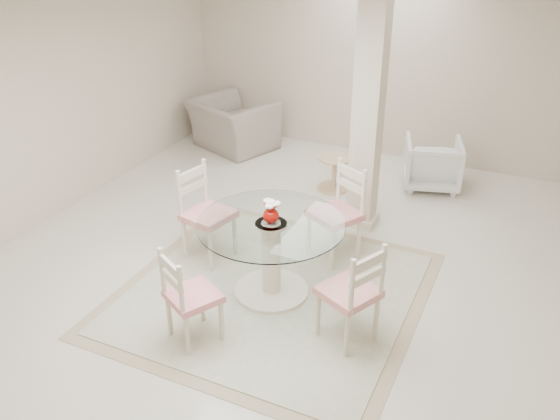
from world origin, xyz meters
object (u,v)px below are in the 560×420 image
at_px(dining_chair_south, 186,291).
at_px(armchair_white, 432,163).
at_px(dining_table, 271,258).
at_px(side_table, 334,174).
at_px(column, 368,116).
at_px(dining_chair_east, 355,288).
at_px(dining_chair_north, 341,206).
at_px(dining_chair_west, 203,206).
at_px(recliner_taupe, 233,124).
at_px(red_vase, 271,212).

xyz_separation_m(dining_chair_south, armchair_white, (1.24, 4.10, -0.20)).
height_order(dining_table, side_table, dining_table).
distance_m(column, armchair_white, 1.78).
relative_size(dining_chair_east, dining_chair_north, 0.95).
bearing_deg(column, side_table, 130.42).
relative_size(dining_chair_west, armchair_white, 1.57).
distance_m(dining_table, dining_chair_south, 1.02).
xyz_separation_m(dining_chair_north, side_table, (-0.63, 1.55, -0.40)).
bearing_deg(dining_table, dining_chair_west, 160.83).
xyz_separation_m(recliner_taupe, armchair_white, (3.11, -0.10, -0.05)).
relative_size(dining_table, recliner_taupe, 1.19).
bearing_deg(dining_table, armchair_white, 74.16).
bearing_deg(dining_chair_east, dining_chair_west, -83.70).
height_order(dining_chair_north, armchair_white, dining_chair_north).
xyz_separation_m(column, red_vase, (-0.34, -1.79, -0.42)).
bearing_deg(red_vase, column, 79.10).
relative_size(red_vase, recliner_taupe, 0.20).
bearing_deg(armchair_white, side_table, 12.07).
distance_m(dining_table, dining_chair_east, 1.04).
height_order(dining_chair_north, recliner_taupe, dining_chair_north).
bearing_deg(dining_table, recliner_taupe, 124.42).
bearing_deg(dining_chair_south, red_vase, -81.42).
bearing_deg(dining_table, red_vase, -18.43).
xyz_separation_m(dining_table, dining_chair_west, (-0.97, 0.34, 0.20)).
relative_size(column, recliner_taupe, 2.29).
xyz_separation_m(column, recliner_taupe, (-2.57, 1.46, -0.97)).
bearing_deg(column, armchair_white, 68.03).
xyz_separation_m(dining_table, side_table, (-0.27, 2.51, -0.20)).
xyz_separation_m(recliner_taupe, side_table, (1.95, -0.73, -0.17)).
bearing_deg(red_vase, armchair_white, 74.17).
bearing_deg(dining_chair_south, dining_table, -81.38).
bearing_deg(dining_chair_west, armchair_white, -20.86).
relative_size(red_vase, dining_chair_east, 0.21).
xyz_separation_m(dining_chair_east, armchair_white, (-0.07, 3.50, -0.25)).
relative_size(column, dining_table, 1.92).
xyz_separation_m(dining_chair_west, side_table, (0.70, 2.18, -0.40)).
bearing_deg(armchair_white, column, 51.62).
relative_size(armchair_white, side_table, 1.60).
bearing_deg(red_vase, side_table, 96.19).
height_order(dining_chair_west, side_table, dining_chair_west).
distance_m(dining_chair_west, side_table, 2.32).
distance_m(dining_chair_west, dining_chair_south, 1.43).
bearing_deg(dining_chair_north, dining_chair_east, -36.91).
bearing_deg(column, dining_chair_south, -104.27).
distance_m(dining_chair_east, side_table, 3.14).
relative_size(column, dining_chair_north, 2.32).
relative_size(dining_chair_west, recliner_taupe, 0.98).
distance_m(dining_table, dining_chair_north, 1.04).
bearing_deg(side_table, red_vase, -83.81).
distance_m(dining_chair_south, side_table, 3.48).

